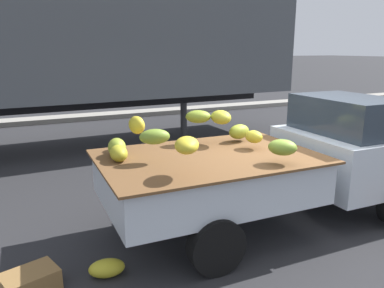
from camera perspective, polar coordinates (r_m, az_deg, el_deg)
ground at (r=5.61m, az=14.20°, el=-11.35°), size 220.00×220.00×0.00m
curb_strip at (r=13.88m, az=-11.01°, el=4.37°), size 80.00×0.80×0.16m
pickup_truck at (r=5.83m, az=19.21°, el=-1.48°), size 4.80×1.89×1.70m
semi_trailer at (r=9.44m, az=-20.71°, el=14.29°), size 12.07×2.95×3.95m
fallen_banana_bunch_near_tailgate at (r=4.35m, az=-12.73°, el=-17.80°), size 0.42×0.30×0.19m
produce_crate at (r=4.33m, az=-23.25°, el=-18.60°), size 0.60×0.50×0.22m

